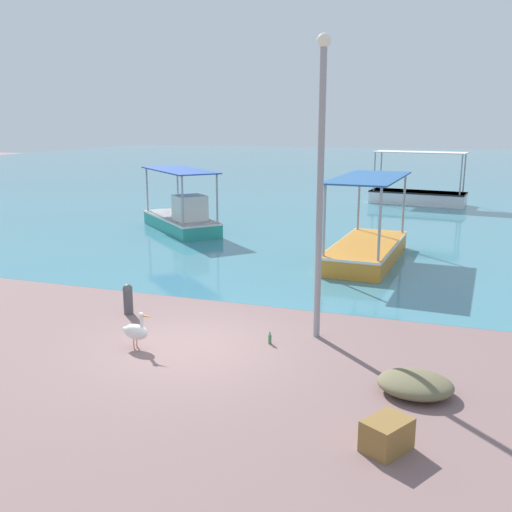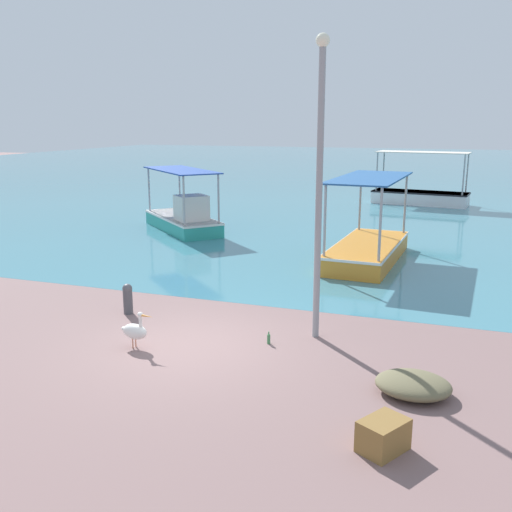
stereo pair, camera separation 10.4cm
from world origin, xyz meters
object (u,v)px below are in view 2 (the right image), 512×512
at_px(net_pile, 413,385).
at_px(glass_bottle, 269,339).
at_px(fishing_boat_near_left, 184,217).
at_px(mooring_bollard, 128,298).
at_px(fishing_boat_far_left, 367,246).
at_px(pelican, 135,331).
at_px(lamp_post, 319,176).
at_px(cargo_crate, 383,435).
at_px(fishing_boat_center, 420,194).

distance_m(net_pile, glass_bottle, 3.32).
distance_m(fishing_boat_near_left, mooring_bollard, 10.77).
relative_size(net_pile, glass_bottle, 4.77).
distance_m(fishing_boat_far_left, pelican, 9.71).
bearing_deg(net_pile, fishing_boat_far_left, 103.03).
height_order(lamp_post, mooring_bollard, lamp_post).
xyz_separation_m(fishing_boat_near_left, pelican, (4.78, -12.02, -0.23)).
bearing_deg(cargo_crate, fishing_boat_far_left, 99.51).
bearing_deg(fishing_boat_far_left, mooring_bollard, -122.86).
distance_m(fishing_boat_center, lamp_post, 22.00).
relative_size(fishing_boat_center, pelican, 6.68).
bearing_deg(fishing_boat_far_left, pelican, -110.49).
bearing_deg(mooring_bollard, fishing_boat_far_left, 57.14).
xyz_separation_m(fishing_boat_near_left, net_pile, (10.34, -12.27, -0.43)).
xyz_separation_m(lamp_post, mooring_bollard, (-4.65, -0.01, -3.07)).
distance_m(fishing_boat_near_left, net_pile, 16.05).
relative_size(fishing_boat_near_left, lamp_post, 0.77).
height_order(fishing_boat_near_left, mooring_bollard, fishing_boat_near_left).
bearing_deg(pelican, mooring_bollard, 125.13).
bearing_deg(fishing_boat_far_left, lamp_post, -90.31).
bearing_deg(pelican, lamp_post, 28.84).
bearing_deg(lamp_post, net_pile, -43.64).
height_order(fishing_boat_far_left, mooring_bollard, fishing_boat_far_left).
bearing_deg(cargo_crate, glass_bottle, 130.13).
bearing_deg(glass_bottle, fishing_boat_near_left, 123.83).
relative_size(lamp_post, net_pile, 4.83).
bearing_deg(fishing_boat_center, net_pile, -86.77).
height_order(fishing_boat_far_left, fishing_boat_center, fishing_boat_center).
bearing_deg(lamp_post, mooring_bollard, -179.82).
bearing_deg(fishing_boat_far_left, glass_bottle, -96.21).
bearing_deg(fishing_boat_far_left, fishing_boat_center, 86.80).
xyz_separation_m(net_pile, cargo_crate, (-0.28, -1.91, 0.06)).
xyz_separation_m(fishing_boat_center, cargo_crate, (1.07, -25.80, -0.32)).
bearing_deg(lamp_post, cargo_crate, -64.35).
bearing_deg(lamp_post, fishing_boat_far_left, 89.69).
xyz_separation_m(fishing_boat_far_left, pelican, (-3.40, -9.10, -0.14)).
distance_m(fishing_boat_near_left, cargo_crate, 17.39).
bearing_deg(glass_bottle, cargo_crate, -49.87).
distance_m(pelican, mooring_bollard, 2.24).
height_order(fishing_boat_center, pelican, fishing_boat_center).
xyz_separation_m(mooring_bollard, glass_bottle, (3.82, -0.73, -0.29)).
height_order(fishing_boat_near_left, lamp_post, lamp_post).
bearing_deg(lamp_post, fishing_boat_near_left, 128.68).
relative_size(fishing_boat_far_left, cargo_crate, 7.85).
bearing_deg(fishing_boat_near_left, lamp_post, -51.32).
xyz_separation_m(pelican, lamp_post, (3.36, 1.85, 3.10)).
distance_m(mooring_bollard, cargo_crate, 7.70).
xyz_separation_m(fishing_boat_near_left, fishing_boat_center, (8.99, 11.62, -0.05)).
bearing_deg(lamp_post, fishing_boat_center, 87.76).
height_order(fishing_boat_near_left, net_pile, fishing_boat_near_left).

